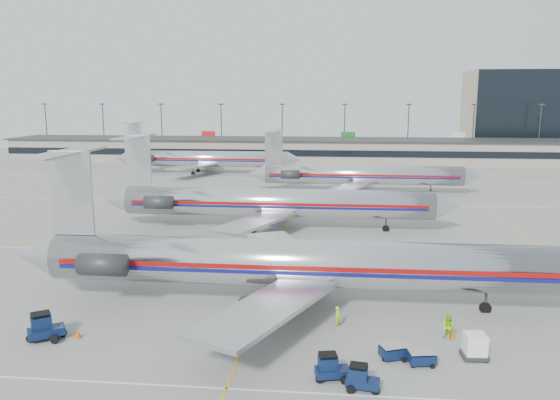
# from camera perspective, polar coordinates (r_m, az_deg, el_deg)

# --- Properties ---
(ground) EXTENTS (260.00, 260.00, 0.00)m
(ground) POSITION_cam_1_polar(r_m,az_deg,el_deg) (50.32, -1.60, -8.94)
(ground) COLOR gray
(ground) RESTS_ON ground
(apron_markings) EXTENTS (160.00, 0.15, 0.02)m
(apron_markings) POSITION_cam_1_polar(r_m,az_deg,el_deg) (59.77, -0.39, -5.74)
(apron_markings) COLOR silver
(apron_markings) RESTS_ON ground
(terminal) EXTENTS (162.00, 17.00, 6.25)m
(terminal) POSITION_cam_1_polar(r_m,az_deg,el_deg) (145.78, 3.25, 5.20)
(terminal) COLOR gray
(terminal) RESTS_ON ground
(light_mast_row) EXTENTS (163.60, 0.40, 15.28)m
(light_mast_row) POSITION_cam_1_polar(r_m,az_deg,el_deg) (159.37, 3.48, 7.61)
(light_mast_row) COLOR #38383D
(light_mast_row) RESTS_ON ground
(distant_building) EXTENTS (30.00, 20.00, 25.00)m
(distant_building) POSITION_cam_1_polar(r_m,az_deg,el_deg) (183.82, 23.62, 8.37)
(distant_building) COLOR tan
(distant_building) RESTS_ON ground
(jet_foreground) EXTENTS (48.68, 28.66, 12.74)m
(jet_foreground) POSITION_cam_1_polar(r_m,az_deg,el_deg) (44.65, 1.13, -6.51)
(jet_foreground) COLOR silver
(jet_foreground) RESTS_ON ground
(jet_second_row) EXTENTS (46.61, 27.44, 12.20)m
(jet_second_row) POSITION_cam_1_polar(r_m,az_deg,el_deg) (70.80, -1.02, -0.22)
(jet_second_row) COLOR silver
(jet_second_row) RESTS_ON ground
(jet_third_row) EXTENTS (41.43, 25.48, 11.33)m
(jet_third_row) POSITION_cam_1_polar(r_m,az_deg,el_deg) (99.17, 8.16, 2.64)
(jet_third_row) COLOR silver
(jet_third_row) RESTS_ON ground
(jet_back_row) EXTENTS (42.85, 26.35, 11.72)m
(jet_back_row) POSITION_cam_1_polar(r_m,az_deg,el_deg) (124.65, -7.99, 4.31)
(jet_back_row) COLOR silver
(jet_back_row) RESTS_ON ground
(tug_left) EXTENTS (2.69, 2.38, 1.98)m
(tug_left) POSITION_cam_1_polar(r_m,az_deg,el_deg) (42.85, -23.43, -12.14)
(tug_left) COLOR #0A183A
(tug_left) RESTS_ON ground
(tug_center) EXTENTS (2.23, 1.42, 1.68)m
(tug_center) POSITION_cam_1_polar(r_m,az_deg,el_deg) (34.64, 5.28, -17.08)
(tug_center) COLOR #0A183A
(tug_center) RESTS_ON ground
(tug_right) EXTENTS (2.08, 1.28, 1.59)m
(tug_right) POSITION_cam_1_polar(r_m,az_deg,el_deg) (33.80, 8.43, -17.98)
(tug_right) COLOR #0A183A
(tug_right) RESTS_ON ground
(cart_inner) EXTENTS (2.01, 1.70, 0.97)m
(cart_inner) POSITION_cam_1_polar(r_m,az_deg,el_deg) (37.80, 11.79, -15.20)
(cart_inner) COLOR #0A183A
(cart_inner) RESTS_ON ground
(cart_outer) EXTENTS (1.82, 1.39, 0.94)m
(cart_outer) POSITION_cam_1_polar(r_m,az_deg,el_deg) (37.43, 14.58, -15.62)
(cart_outer) COLOR #0A183A
(cart_outer) RESTS_ON ground
(uld_container) EXTENTS (1.70, 1.45, 1.70)m
(uld_container) POSITION_cam_1_polar(r_m,az_deg,el_deg) (39.05, 19.69, -14.19)
(uld_container) COLOR #2D2D30
(uld_container) RESTS_ON ground
(belt_loader) EXTENTS (4.02, 1.50, 2.10)m
(belt_loader) POSITION_cam_1_polar(r_m,az_deg,el_deg) (44.37, -2.77, -10.92)
(belt_loader) COLOR gray
(belt_loader) RESTS_ON ground
(ramp_worker_near) EXTENTS (0.63, 0.71, 1.64)m
(ramp_worker_near) POSITION_cam_1_polar(r_m,az_deg,el_deg) (41.63, 6.05, -12.08)
(ramp_worker_near) COLOR #ACEF16
(ramp_worker_near) RESTS_ON ground
(ramp_worker_far) EXTENTS (1.17, 1.10, 1.91)m
(ramp_worker_far) POSITION_cam_1_polar(r_m,az_deg,el_deg) (41.15, 17.21, -12.59)
(ramp_worker_far) COLOR #88DD14
(ramp_worker_far) RESTS_ON ground
(cone_right) EXTENTS (0.66, 0.66, 0.68)m
(cone_right) POSITION_cam_1_polar(r_m,az_deg,el_deg) (41.81, 17.59, -13.15)
(cone_right) COLOR #CA5706
(cone_right) RESTS_ON ground
(cone_left) EXTENTS (0.64, 0.64, 0.66)m
(cone_left) POSITION_cam_1_polar(r_m,az_deg,el_deg) (42.47, -20.38, -12.96)
(cone_left) COLOR #CA5706
(cone_left) RESTS_ON ground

